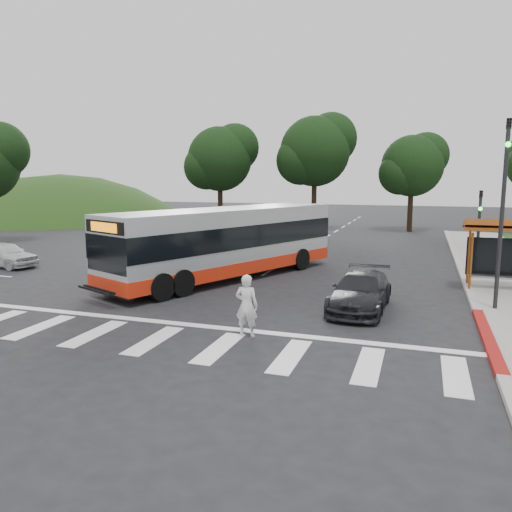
% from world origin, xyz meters
% --- Properties ---
extents(ground, '(140.00, 140.00, 0.00)m').
position_xyz_m(ground, '(0.00, 0.00, 0.00)').
color(ground, black).
rests_on(ground, ground).
extents(sidewalk_east, '(4.00, 40.00, 0.12)m').
position_xyz_m(sidewalk_east, '(11.00, 8.00, 0.06)').
color(sidewalk_east, gray).
rests_on(sidewalk_east, ground).
extents(curb_east, '(0.30, 40.00, 0.15)m').
position_xyz_m(curb_east, '(9.00, 8.00, 0.07)').
color(curb_east, '#9E9991').
rests_on(curb_east, ground).
extents(curb_east_red, '(0.32, 6.00, 0.15)m').
position_xyz_m(curb_east_red, '(9.00, -2.00, 0.08)').
color(curb_east_red, maroon).
rests_on(curb_east_red, ground).
extents(hillside_nw, '(44.00, 44.00, 10.00)m').
position_xyz_m(hillside_nw, '(-32.00, 30.00, 0.00)').
color(hillside_nw, '#1B3912').
rests_on(hillside_nw, ground).
extents(crosswalk_ladder, '(18.00, 2.60, 0.01)m').
position_xyz_m(crosswalk_ladder, '(0.00, -5.00, 0.01)').
color(crosswalk_ladder, silver).
rests_on(crosswalk_ladder, ground).
extents(traffic_signal_ne_tall, '(0.18, 0.37, 6.50)m').
position_xyz_m(traffic_signal_ne_tall, '(9.60, 1.49, 3.88)').
color(traffic_signal_ne_tall, black).
rests_on(traffic_signal_ne_tall, ground).
extents(traffic_signal_ne_short, '(0.18, 0.37, 4.00)m').
position_xyz_m(traffic_signal_ne_short, '(9.60, 8.49, 2.48)').
color(traffic_signal_ne_short, black).
rests_on(traffic_signal_ne_short, ground).
extents(tree_north_a, '(6.60, 6.15, 10.17)m').
position_xyz_m(tree_north_a, '(-1.92, 26.07, 6.92)').
color(tree_north_a, black).
rests_on(tree_north_a, ground).
extents(tree_north_b, '(5.72, 5.33, 8.43)m').
position_xyz_m(tree_north_b, '(6.07, 28.06, 5.66)').
color(tree_north_b, black).
rests_on(tree_north_b, ground).
extents(tree_north_c, '(6.16, 5.74, 9.30)m').
position_xyz_m(tree_north_c, '(-9.92, 24.06, 6.29)').
color(tree_north_c, black).
rests_on(tree_north_c, ground).
extents(transit_bus, '(7.38, 12.46, 3.21)m').
position_xyz_m(transit_bus, '(-1.36, 3.97, 1.60)').
color(transit_bus, '#A9ABAE').
rests_on(transit_bus, ground).
extents(pedestrian, '(0.68, 0.46, 1.84)m').
position_xyz_m(pedestrian, '(2.38, -3.80, 0.92)').
color(pedestrian, silver).
rests_on(pedestrian, ground).
extents(dark_sedan, '(1.99, 4.55, 1.30)m').
position_xyz_m(dark_sedan, '(5.14, 0.31, 0.65)').
color(dark_sedan, black).
rests_on(dark_sedan, ground).
extents(west_car_white, '(4.02, 2.14, 1.30)m').
position_xyz_m(west_car_white, '(-13.37, 3.04, 0.65)').
color(west_car_white, silver).
rests_on(west_car_white, ground).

